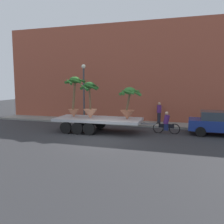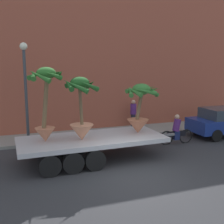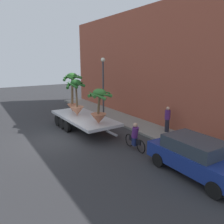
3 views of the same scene
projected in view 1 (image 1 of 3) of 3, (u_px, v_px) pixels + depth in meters
name	position (u px, v px, depth m)	size (l,w,h in m)	color
ground_plane	(100.00, 140.00, 14.48)	(60.00, 60.00, 0.00)	#2D2D30
sidewalk	(125.00, 123.00, 20.25)	(24.00, 2.20, 0.15)	gray
building_facade	(130.00, 73.00, 21.34)	(24.00, 1.20, 8.63)	#9E4C38
flatbed_trailer	(95.00, 121.00, 16.90)	(7.07, 2.67, 0.98)	#B7BABF
potted_palm_rear	(129.00, 103.00, 16.05)	(1.54, 1.72, 2.18)	#B26647
potted_palm_middle	(74.00, 94.00, 17.16)	(1.47, 1.52, 2.90)	#C17251
potted_palm_front	(90.00, 101.00, 16.57)	(1.48, 1.42, 2.53)	tan
cyclist	(166.00, 124.00, 16.30)	(1.84, 0.36, 1.54)	black
parked_car	(222.00, 123.00, 15.70)	(4.38, 1.97, 1.58)	navy
pedestrian_near_gate	(159.00, 112.00, 19.74)	(0.36, 0.36, 1.71)	black
street_lamp	(84.00, 85.00, 20.12)	(0.36, 0.36, 4.83)	#383D42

